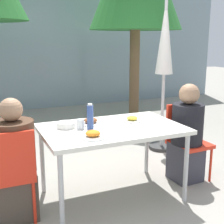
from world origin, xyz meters
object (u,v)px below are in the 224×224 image
person_left (15,164)px  closed_umbrella (165,49)px  chair_right (186,135)px  bottle (90,117)px  person_right (187,136)px  drinking_cup (80,124)px  salad_bowl (66,125)px  chair_left (10,170)px

person_left → closed_umbrella: (2.18, 1.03, 0.94)m
chair_right → bottle: 1.26m
person_right → drinking_cup: 1.27m
closed_umbrella → drinking_cup: (-1.55, -0.97, -0.66)m
person_left → salad_bowl: 0.60m
person_left → person_right: size_ratio=0.99×
person_right → salad_bowl: bearing=-7.2°
person_right → closed_umbrella: size_ratio=0.52×
chair_left → chair_right: 1.97m
chair_right → drinking_cup: bearing=0.4°
person_left → drinking_cup: 0.69m
chair_right → drinking_cup: size_ratio=9.08×
chair_right → drinking_cup: (-1.28, -0.05, 0.29)m
chair_right → drinking_cup: chair_right is taller
chair_right → bottle: (-1.20, -0.12, 0.37)m
person_left → drinking_cup: person_left is taller
chair_right → person_right: person_right is taller
person_right → salad_bowl: size_ratio=6.10×
person_left → chair_right: bearing=3.3°
drinking_cup → salad_bowl: drinking_cup is taller
closed_umbrella → chair_left: bearing=-153.5°
chair_left → person_right: person_right is taller
bottle → salad_bowl: size_ratio=1.37×
chair_right → salad_bowl: bearing=-3.6°
chair_left → salad_bowl: (0.56, 0.24, 0.27)m
person_left → bottle: 0.79m
drinking_cup → chair_right: bearing=2.4°
chair_left → bottle: (0.76, 0.08, 0.37)m
chair_left → closed_umbrella: size_ratio=0.40×
chair_left → closed_umbrella: bearing=26.3°
chair_right → person_right: 0.10m
person_left → closed_umbrella: closed_umbrella is taller
bottle → drinking_cup: bearing=142.4°
closed_umbrella → drinking_cup: bearing=-148.0°
person_right → closed_umbrella: (0.32, 1.00, 0.93)m
person_right → chair_right: bearing=-121.9°
closed_umbrella → chair_right: bearing=-106.4°
person_left → person_right: person_right is taller
person_left → person_right: 1.87m
person_left → salad_bowl: size_ratio=6.04×
salad_bowl → chair_left: bearing=-157.0°
bottle → person_left: bearing=-179.7°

